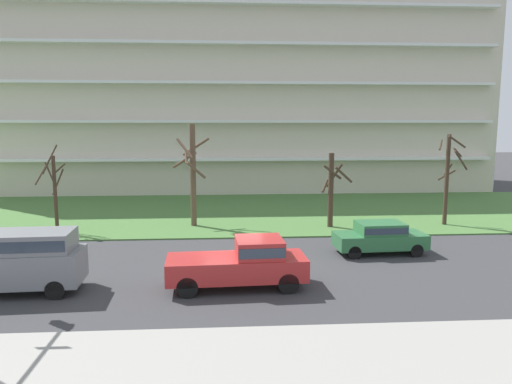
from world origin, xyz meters
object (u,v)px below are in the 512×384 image
object	(u,v)px
van_gray_center_left	(10,257)
sedan_green_center_right	(380,236)
tree_center	(332,188)
tree_right	(448,175)
tree_left	(192,172)
pickup_red_near_left	(243,262)
tree_far_left	(54,188)

from	to	relation	value
van_gray_center_left	sedan_green_center_right	world-z (taller)	van_gray_center_left
tree_center	van_gray_center_left	bearing A→B (deg)	-144.54
tree_center	tree_right	size ratio (longest dim) A/B	0.81
tree_left	pickup_red_near_left	xyz separation A→B (m)	(2.62, -11.35, -2.40)
tree_right	van_gray_center_left	xyz separation A→B (m)	(-21.89, -10.54, -1.78)
tree_right	sedan_green_center_right	world-z (taller)	tree_right
van_gray_center_left	tree_right	bearing A→B (deg)	23.01
pickup_red_near_left	sedan_green_center_right	bearing A→B (deg)	29.94
van_gray_center_left	tree_center	bearing A→B (deg)	32.74
pickup_red_near_left	sedan_green_center_right	size ratio (longest dim) A/B	1.22
tree_center	tree_right	xyz separation A→B (m)	(7.31, 0.16, 0.68)
tree_center	pickup_red_near_left	xyz separation A→B (m)	(-5.82, -10.37, -1.47)
tree_far_left	tree_center	size ratio (longest dim) A/B	1.12
tree_right	van_gray_center_left	distance (m)	24.36
tree_left	sedan_green_center_right	xyz separation A→B (m)	(9.56, -6.86, -2.55)
tree_left	tree_right	size ratio (longest dim) A/B	1.11
tree_left	tree_right	xyz separation A→B (m)	(15.75, -0.82, -0.24)
tree_far_left	tree_left	size ratio (longest dim) A/B	0.81
tree_center	sedan_green_center_right	bearing A→B (deg)	-79.27
tree_far_left	sedan_green_center_right	bearing A→B (deg)	-18.40
tree_center	tree_right	bearing A→B (deg)	1.26
tree_left	tree_right	bearing A→B (deg)	-2.96
tree_left	pickup_red_near_left	distance (m)	11.89
pickup_red_near_left	sedan_green_center_right	xyz separation A→B (m)	(6.94, 4.49, -0.14)
pickup_red_near_left	sedan_green_center_right	distance (m)	8.26
tree_left	tree_center	bearing A→B (deg)	-6.59
tree_far_left	tree_center	distance (m)	16.40
tree_far_left	sedan_green_center_right	world-z (taller)	tree_far_left
tree_right	van_gray_center_left	bearing A→B (deg)	-154.28
tree_left	sedan_green_center_right	world-z (taller)	tree_left
tree_left	pickup_red_near_left	size ratio (longest dim) A/B	1.15
tree_left	sedan_green_center_right	bearing A→B (deg)	-35.66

